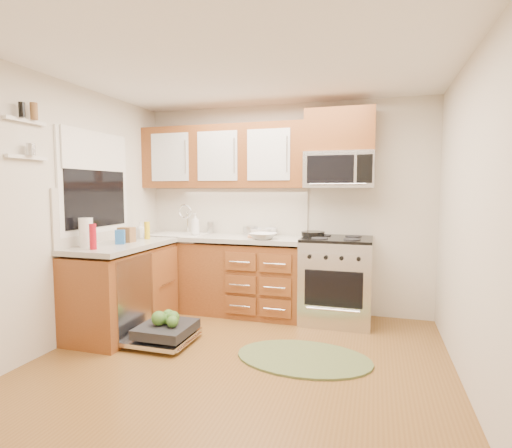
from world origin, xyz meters
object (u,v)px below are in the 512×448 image
(sink, at_px, (180,244))
(bowl_b, at_px, (261,232))
(paper_towel_roll, at_px, (86,232))
(bowl_a, at_px, (263,236))
(microwave, at_px, (339,170))
(dishwasher, at_px, (163,333))
(range, at_px, (336,280))
(stock_pot, at_px, (250,231))
(rug, at_px, (304,358))
(upper_cabinets, at_px, (223,157))
(cutting_board, at_px, (259,236))
(cup, at_px, (272,231))
(skillet, at_px, (313,234))

(sink, height_order, bowl_b, bowl_b)
(paper_towel_roll, xyz_separation_m, bowl_a, (1.48, 1.08, -0.11))
(microwave, height_order, dishwasher, microwave)
(range, distance_m, paper_towel_roll, 2.67)
(microwave, bearing_deg, bowl_a, -159.45)
(dishwasher, relative_size, paper_towel_roll, 2.46)
(stock_pot, bearing_deg, dishwasher, -110.32)
(rug, height_order, bowl_a, bowl_a)
(stock_pot, xyz_separation_m, bowl_b, (0.13, 0.00, -0.01))
(stock_pot, bearing_deg, upper_cabinets, -175.87)
(dishwasher, bearing_deg, paper_towel_roll, -170.36)
(microwave, relative_size, cutting_board, 2.97)
(range, distance_m, cup, 0.97)
(upper_cabinets, xyz_separation_m, dishwasher, (-0.13, -1.27, -1.77))
(range, bearing_deg, rug, -98.78)
(dishwasher, bearing_deg, range, 36.27)
(skillet, relative_size, cutting_board, 1.04)
(dishwasher, height_order, stock_pot, stock_pot)
(upper_cabinets, distance_m, bowl_a, 1.14)
(sink, height_order, stock_pot, stock_pot)
(microwave, height_order, stock_pot, microwave)
(upper_cabinets, bearing_deg, rug, -45.36)
(microwave, height_order, paper_towel_roll, microwave)
(range, bearing_deg, cup, 164.67)
(sink, height_order, cup, cup)
(bowl_a, distance_m, bowl_b, 0.37)
(cup, bearing_deg, bowl_b, -158.49)
(upper_cabinets, xyz_separation_m, bowl_b, (0.48, 0.03, -0.91))
(stock_pot, relative_size, bowl_b, 0.68)
(range, xyz_separation_m, paper_towel_roll, (-2.28, -1.26, 0.59))
(dishwasher, distance_m, skillet, 1.96)
(dishwasher, bearing_deg, microwave, 39.07)
(cup, bearing_deg, upper_cabinets, -172.90)
(range, xyz_separation_m, microwave, (0.00, 0.12, 1.23))
(bowl_a, relative_size, cup, 2.33)
(upper_cabinets, bearing_deg, skillet, -2.79)
(upper_cabinets, height_order, microwave, upper_cabinets)
(microwave, distance_m, bowl_b, 1.18)
(range, xyz_separation_m, sink, (-1.93, -0.01, 0.33))
(dishwasher, distance_m, cup, 1.77)
(stock_pot, bearing_deg, sink, -168.33)
(range, height_order, dishwasher, range)
(upper_cabinets, relative_size, rug, 1.73)
(range, bearing_deg, paper_towel_roll, -151.16)
(cup, bearing_deg, dishwasher, -118.65)
(sink, relative_size, skillet, 2.33)
(stock_pot, bearing_deg, paper_towel_roll, -130.59)
(rug, relative_size, bowl_b, 4.39)
(paper_towel_roll, xyz_separation_m, bowl_b, (1.35, 1.43, -0.10))
(range, relative_size, skillet, 3.57)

